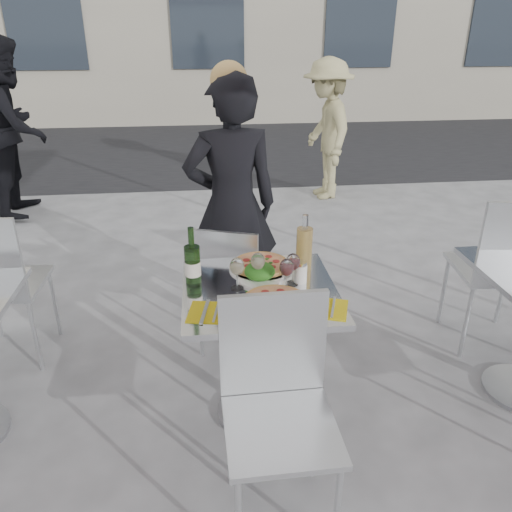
{
  "coord_description": "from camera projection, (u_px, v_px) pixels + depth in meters",
  "views": [
    {
      "loc": [
        -0.25,
        -2.05,
        1.88
      ],
      "look_at": [
        0.0,
        0.15,
        0.85
      ],
      "focal_mm": 35.0,
      "sensor_mm": 36.0,
      "label": 1
    }
  ],
  "objects": [
    {
      "name": "ground",
      "position": [
        259.0,
        412.0,
        2.66
      ],
      "size": [
        80.0,
        80.0,
        0.0
      ],
      "primitive_type": "plane",
      "color": "#605F62"
    },
    {
      "name": "street_asphalt",
      "position": [
        215.0,
        146.0,
        8.52
      ],
      "size": [
        24.0,
        5.0,
        0.0
      ],
      "primitive_type": "cube",
      "color": "black",
      "rests_on": "ground"
    },
    {
      "name": "main_table",
      "position": [
        259.0,
        326.0,
        2.44
      ],
      "size": [
        0.72,
        0.72,
        0.75
      ],
      "color": "#B7BABF",
      "rests_on": "ground"
    },
    {
      "name": "chair_far",
      "position": [
        229.0,
        280.0,
        2.94
      ],
      "size": [
        0.5,
        0.51,
        0.86
      ],
      "rotation": [
        0.0,
        0.0,
        2.81
      ],
      "color": "silver",
      "rests_on": "ground"
    },
    {
      "name": "chair_near",
      "position": [
        277.0,
        394.0,
        1.96
      ],
      "size": [
        0.44,
        0.45,
        0.95
      ],
      "rotation": [
        0.0,
        0.0,
        0.02
      ],
      "color": "silver",
      "rests_on": "ground"
    },
    {
      "name": "side_chair_rfar",
      "position": [
        505.0,
        263.0,
        2.94
      ],
      "size": [
        0.51,
        0.53,
        1.02
      ],
      "rotation": [
        0.0,
        0.0,
        3.03
      ],
      "color": "silver",
      "rests_on": "ground"
    },
    {
      "name": "woman_diner",
      "position": [
        232.0,
        207.0,
        3.18
      ],
      "size": [
        0.64,
        0.46,
        1.65
      ],
      "primitive_type": "imported",
      "rotation": [
        0.0,
        0.0,
        3.25
      ],
      "color": "black",
      "rests_on": "ground"
    },
    {
      "name": "pedestrian_a",
      "position": [
        14.0,
        128.0,
        5.19
      ],
      "size": [
        0.72,
        0.9,
        1.81
      ],
      "primitive_type": "imported",
      "rotation": [
        0.0,
        0.0,
        1.61
      ],
      "color": "black",
      "rests_on": "ground"
    },
    {
      "name": "pedestrian_b",
      "position": [
        326.0,
        130.0,
        5.71
      ],
      "size": [
        0.64,
        1.05,
        1.57
      ],
      "primitive_type": "imported",
      "rotation": [
        0.0,
        0.0,
        4.77
      ],
      "color": "tan",
      "rests_on": "ground"
    },
    {
      "name": "pizza_near",
      "position": [
        276.0,
        302.0,
        2.21
      ],
      "size": [
        0.3,
        0.3,
        0.02
      ],
      "color": "#E1A857",
      "rests_on": "main_table"
    },
    {
      "name": "pizza_far",
      "position": [
        261.0,
        265.0,
        2.54
      ],
      "size": [
        0.33,
        0.33,
        0.03
      ],
      "color": "white",
      "rests_on": "main_table"
    },
    {
      "name": "salad_plate",
      "position": [
        260.0,
        273.0,
        2.42
      ],
      "size": [
        0.22,
        0.22,
        0.09
      ],
      "color": "white",
      "rests_on": "main_table"
    },
    {
      "name": "wine_bottle",
      "position": [
        193.0,
        264.0,
        2.33
      ],
      "size": [
        0.07,
        0.08,
        0.29
      ],
      "color": "#274E1D",
      "rests_on": "main_table"
    },
    {
      "name": "carafe",
      "position": [
        304.0,
        248.0,
        2.49
      ],
      "size": [
        0.08,
        0.08,
        0.29
      ],
      "color": "#DBB65D",
      "rests_on": "main_table"
    },
    {
      "name": "sugar_shaker",
      "position": [
        300.0,
        272.0,
        2.39
      ],
      "size": [
        0.06,
        0.06,
        0.11
      ],
      "color": "white",
      "rests_on": "main_table"
    },
    {
      "name": "wineglass_white_a",
      "position": [
        237.0,
        268.0,
        2.3
      ],
      "size": [
        0.07,
        0.07,
        0.16
      ],
      "color": "white",
      "rests_on": "main_table"
    },
    {
      "name": "wineglass_white_b",
      "position": [
        258.0,
        262.0,
        2.35
      ],
      "size": [
        0.07,
        0.07,
        0.16
      ],
      "color": "white",
      "rests_on": "main_table"
    },
    {
      "name": "wineglass_red_a",
      "position": [
        287.0,
        268.0,
        2.29
      ],
      "size": [
        0.07,
        0.07,
        0.16
      ],
      "color": "white",
      "rests_on": "main_table"
    },
    {
      "name": "wineglass_red_b",
      "position": [
        293.0,
        263.0,
        2.35
      ],
      "size": [
        0.07,
        0.07,
        0.16
      ],
      "color": "white",
      "rests_on": "main_table"
    },
    {
      "name": "napkin_left",
      "position": [
        209.0,
        312.0,
        2.15
      ],
      "size": [
        0.21,
        0.21,
        0.01
      ],
      "rotation": [
        0.0,
        0.0,
        -0.18
      ],
      "color": "yellow",
      "rests_on": "main_table"
    },
    {
      "name": "napkin_right",
      "position": [
        326.0,
        308.0,
        2.18
      ],
      "size": [
        0.23,
        0.23,
        0.01
      ],
      "rotation": [
        0.0,
        0.0,
        -0.33
      ],
      "color": "yellow",
      "rests_on": "main_table"
    }
  ]
}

